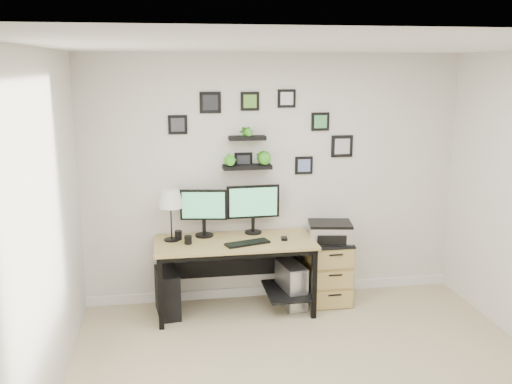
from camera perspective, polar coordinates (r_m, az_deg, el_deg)
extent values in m
plane|color=white|center=(3.97, 7.73, 14.26)|extent=(4.00, 4.00, 0.00)
plane|color=silver|center=(6.03, 1.81, 1.35)|extent=(4.00, 0.00, 4.00)
plane|color=silver|center=(2.44, 21.24, -17.18)|extent=(4.00, 0.00, 4.00)
plane|color=silver|center=(4.07, -21.05, -5.09)|extent=(0.00, 4.00, 4.00)
cube|color=white|center=(6.38, 1.76, -9.75)|extent=(4.00, 0.03, 0.10)
cube|color=tan|center=(5.74, -2.14, -5.05)|extent=(1.60, 0.70, 0.03)
cube|color=black|center=(5.76, -2.14, -5.43)|extent=(1.54, 0.64, 0.05)
cube|color=black|center=(6.14, -2.52, -6.57)|extent=(1.44, 0.02, 0.41)
cube|color=black|center=(6.02, 3.17, -9.82)|extent=(0.45, 0.63, 0.03)
cube|color=black|center=(5.55, -9.53, -9.99)|extent=(0.05, 0.05, 0.72)
cube|color=black|center=(6.11, -9.54, -7.84)|extent=(0.05, 0.05, 0.72)
cube|color=black|center=(5.73, 5.83, -9.13)|extent=(0.05, 0.05, 0.72)
cube|color=black|center=(6.28, 4.39, -7.14)|extent=(0.05, 0.05, 0.72)
cylinder|color=black|center=(5.91, -5.19, -4.32)|extent=(0.22, 0.22, 0.02)
cylinder|color=black|center=(5.89, -5.21, -3.54)|extent=(0.04, 0.04, 0.17)
cube|color=black|center=(5.82, -5.26, -1.28)|extent=(0.48, 0.11, 0.31)
cube|color=#4CB272|center=(5.80, -5.28, -1.33)|extent=(0.43, 0.07, 0.27)
cylinder|color=black|center=(5.99, -0.30, -4.03)|extent=(0.18, 0.18, 0.02)
cylinder|color=black|center=(5.97, -0.30, -3.31)|extent=(0.04, 0.04, 0.16)
cube|color=black|center=(5.90, -0.29, -0.97)|extent=(0.55, 0.04, 0.35)
cube|color=#4CB272|center=(5.88, -0.26, -1.02)|extent=(0.50, 0.02, 0.30)
cube|color=black|center=(5.63, -0.87, -5.13)|extent=(0.46, 0.26, 0.02)
cube|color=black|center=(5.78, 2.83, -4.66)|extent=(0.07, 0.10, 0.03)
cylinder|color=black|center=(5.81, -8.42, -4.73)|extent=(0.16, 0.16, 0.01)
cylinder|color=black|center=(5.75, -8.49, -2.47)|extent=(0.01, 0.01, 0.47)
cone|color=white|center=(5.70, -8.55, -0.65)|extent=(0.26, 0.26, 0.18)
cylinder|color=black|center=(5.67, -6.81, -4.78)|extent=(0.07, 0.07, 0.08)
cylinder|color=black|center=(5.81, -7.77, -4.31)|extent=(0.07, 0.07, 0.09)
cube|color=black|center=(5.91, -8.84, -9.90)|extent=(0.26, 0.48, 0.46)
cube|color=gray|center=(6.06, 3.52, -9.21)|extent=(0.27, 0.48, 0.46)
cube|color=silver|center=(5.86, 4.35, -9.99)|extent=(0.18, 0.04, 0.43)
cube|color=tan|center=(6.17, 7.19, -7.90)|extent=(0.42, 0.50, 0.65)
cube|color=black|center=(6.06, 7.28, -4.93)|extent=(0.43, 0.51, 0.02)
cube|color=tan|center=(6.02, 7.84, -10.67)|extent=(0.39, 0.02, 0.18)
cylinder|color=black|center=(5.99, 7.90, -10.19)|extent=(0.14, 0.02, 0.02)
cube|color=tan|center=(5.94, 7.90, -8.75)|extent=(0.39, 0.02, 0.18)
cylinder|color=black|center=(5.91, 7.96, -8.25)|extent=(0.14, 0.02, 0.02)
cube|color=tan|center=(5.87, 7.97, -6.78)|extent=(0.39, 0.02, 0.18)
cylinder|color=black|center=(5.83, 8.03, -6.26)|extent=(0.14, 0.02, 0.02)
cube|color=silver|center=(6.03, 7.40, -4.08)|extent=(0.49, 0.41, 0.17)
cube|color=black|center=(6.00, 7.43, -3.17)|extent=(0.49, 0.41, 0.03)
cube|color=black|center=(5.86, 7.60, -4.82)|extent=(0.30, 0.07, 0.10)
cube|color=black|center=(5.86, -0.89, 2.53)|extent=(0.50, 0.18, 0.04)
cube|color=black|center=(5.81, -0.88, 5.42)|extent=(0.38, 0.15, 0.04)
imported|color=green|center=(5.82, -2.55, 3.98)|extent=(0.15, 0.12, 0.27)
imported|color=green|center=(5.87, 0.76, 4.06)|extent=(0.15, 0.15, 0.27)
imported|color=green|center=(5.79, -0.89, 6.87)|extent=(0.13, 0.09, 0.25)
cube|color=black|center=(5.82, -7.84, 6.69)|extent=(0.19, 0.02, 0.19)
cube|color=#38393D|center=(5.81, -7.84, 6.67)|extent=(0.13, 0.00, 0.13)
cube|color=black|center=(6.05, 6.45, 7.01)|extent=(0.19, 0.02, 0.19)
cube|color=#4AA45B|center=(6.03, 6.48, 7.00)|extent=(0.13, 0.00, 0.13)
cube|color=black|center=(5.87, -0.61, 9.06)|extent=(0.19, 0.02, 0.19)
cube|color=#5C9933|center=(5.86, -0.60, 9.06)|extent=(0.13, 0.00, 0.13)
cube|color=black|center=(6.15, 8.60, 4.55)|extent=(0.23, 0.02, 0.23)
cube|color=#B6B4B9|center=(6.14, 8.63, 4.53)|extent=(0.16, 0.00, 0.16)
cube|color=black|center=(6.06, 4.81, 2.67)|extent=(0.19, 0.02, 0.19)
cube|color=#6A80BA|center=(6.05, 4.83, 2.66)|extent=(0.13, 0.00, 0.13)
cube|color=black|center=(5.82, -4.59, 8.91)|extent=(0.22, 0.02, 0.22)
cube|color=black|center=(5.81, -4.58, 8.90)|extent=(0.15, 0.00, 0.15)
cube|color=black|center=(5.93, -1.26, 3.08)|extent=(0.19, 0.02, 0.19)
cube|color=#313137|center=(5.92, -1.25, 3.06)|extent=(0.13, 0.00, 0.13)
cube|color=black|center=(5.94, 3.08, 9.32)|extent=(0.19, 0.02, 0.19)
cube|color=silver|center=(5.93, 3.10, 9.32)|extent=(0.13, 0.00, 0.13)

